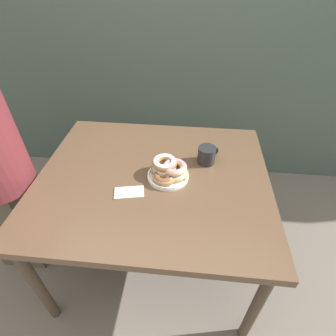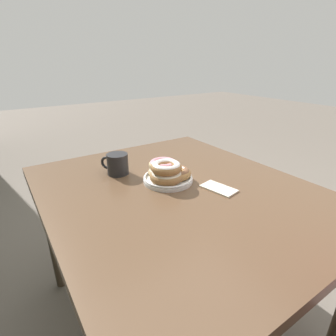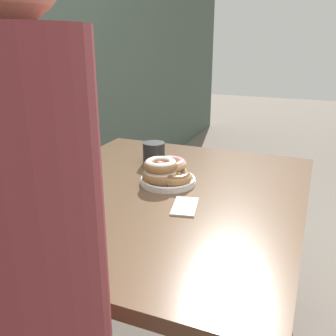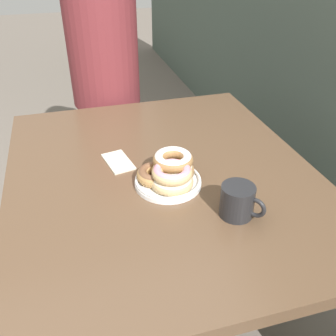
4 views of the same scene
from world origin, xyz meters
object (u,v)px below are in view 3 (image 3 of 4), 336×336
at_px(napkin, 185,206).
at_px(donut_plate, 167,172).
at_px(dining_table, 160,207).
at_px(coffee_mug, 154,153).

bearing_deg(napkin, donut_plate, 37.58).
height_order(dining_table, donut_plate, donut_plate).
distance_m(donut_plate, napkin, 0.22).
bearing_deg(donut_plate, dining_table, -178.12).
bearing_deg(coffee_mug, napkin, -143.20).
distance_m(coffee_mug, napkin, 0.45).
bearing_deg(coffee_mug, dining_table, -152.05).
distance_m(donut_plate, coffee_mug, 0.24).
bearing_deg(dining_table, napkin, -126.21).
distance_m(dining_table, donut_plate, 0.13).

